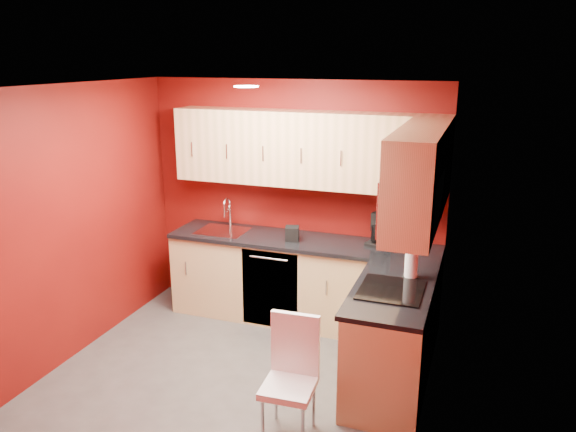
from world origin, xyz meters
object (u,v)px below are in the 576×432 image
Objects in this scene: paper_towel at (411,264)px; dining_chair at (289,381)px; coffee_maker at (378,230)px; microwave at (411,201)px; sink at (223,227)px; napkin_holder at (292,234)px.

dining_chair is (-0.69, -1.16, -0.58)m from paper_towel.
coffee_maker reaches higher than paper_towel.
microwave reaches higher than sink.
coffee_maker is 2.12× the size of napkin_holder.
napkin_holder is (0.81, -0.07, 0.04)m from sink.
napkin_holder is (-1.28, 0.93, -0.68)m from microwave.
microwave is 0.83× the size of dining_chair.
sink reaches higher than napkin_holder.
microwave is 1.72m from napkin_holder.
coffee_maker is 0.87m from paper_towel.
coffee_maker is 0.87m from napkin_holder.
microwave reaches higher than coffee_maker.
coffee_maker is at bearing 111.66° from microwave.
napkin_holder is 1.41m from paper_towel.
sink is 2.20m from paper_towel.
paper_towel is at bearing 56.59° from dining_chair.
paper_towel is (-0.01, 0.33, -0.62)m from microwave.
coffee_maker is (-0.43, 1.09, -0.59)m from microwave.
paper_towel is at bearing 91.07° from microwave.
sink is at bearing 124.65° from dining_chair.
paper_towel is at bearing -25.29° from napkin_holder.
coffee_maker reaches higher than dining_chair.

